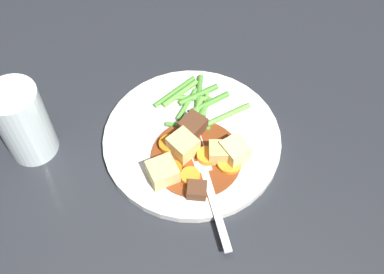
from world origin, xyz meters
TOP-DOWN VIEW (x-y plane):
  - ground_plane at (0.00, 0.00)m, footprint 3.00×3.00m
  - dinner_plate at (0.00, 0.00)m, footprint 0.25×0.25m
  - stew_sauce at (0.03, 0.01)m, footprint 0.13×0.13m
  - carrot_slice_0 at (0.06, -0.02)m, footprint 0.03×0.03m
  - carrot_slice_1 at (0.04, 0.06)m, footprint 0.05×0.05m
  - carrot_slice_2 at (0.02, -0.03)m, footprint 0.03×0.03m
  - carrot_slice_3 at (0.03, 0.02)m, footprint 0.04×0.04m
  - carrot_slice_4 at (0.07, 0.01)m, footprint 0.04×0.04m
  - potato_chunk_0 at (0.03, 0.04)m, footprint 0.03×0.04m
  - potato_chunk_1 at (0.07, -0.03)m, footprint 0.05×0.05m
  - potato_chunk_2 at (0.03, 0.06)m, footprint 0.05×0.05m
  - potato_chunk_3 at (0.03, -0.01)m, footprint 0.05×0.05m
  - meat_chunk_0 at (0.09, 0.02)m, footprint 0.02×0.03m
  - meat_chunk_1 at (-0.01, -0.00)m, footprint 0.04×0.04m
  - green_bean_0 at (-0.06, 0.01)m, footprint 0.05×0.01m
  - green_bean_1 at (-0.08, -0.04)m, footprint 0.07×0.06m
  - green_bean_2 at (-0.08, -0.00)m, footprint 0.06×0.01m
  - green_bean_3 at (-0.04, 0.05)m, footprint 0.05×0.06m
  - green_bean_4 at (-0.04, 0.00)m, footprint 0.06×0.02m
  - green_bean_5 at (-0.04, 0.01)m, footprint 0.06×0.03m
  - green_bean_6 at (-0.07, -0.00)m, footprint 0.05×0.06m
  - green_bean_7 at (-0.07, -0.01)m, footprint 0.01×0.05m
  - green_bean_8 at (-0.05, -0.01)m, footprint 0.06×0.03m
  - green_bean_9 at (-0.07, -0.03)m, footprint 0.06×0.05m
  - green_bean_10 at (-0.06, 0.02)m, footprint 0.05×0.06m
  - green_bean_11 at (-0.02, -0.01)m, footprint 0.01×0.06m
  - fork at (0.08, 0.03)m, footprint 0.17×0.08m
  - water_glass at (0.04, -0.22)m, footprint 0.07×0.07m

SIDE VIEW (x-z plane):
  - ground_plane at x=0.00m, z-range 0.00..0.00m
  - dinner_plate at x=0.00m, z-range 0.00..0.01m
  - stew_sauce at x=0.03m, z-range 0.01..0.02m
  - fork at x=0.08m, z-range 0.01..0.02m
  - green_bean_0 at x=-0.06m, z-range 0.01..0.02m
  - green_bean_8 at x=-0.05m, z-range 0.01..0.02m
  - green_bean_11 at x=-0.02m, z-range 0.01..0.02m
  - green_bean_1 at x=-0.08m, z-range 0.01..0.02m
  - green_bean_3 at x=-0.04m, z-range 0.01..0.02m
  - green_bean_7 at x=-0.07m, z-range 0.01..0.02m
  - green_bean_5 at x=-0.04m, z-range 0.01..0.02m
  - green_bean_2 at x=-0.08m, z-range 0.01..0.02m
  - green_bean_9 at x=-0.07m, z-range 0.01..0.02m
  - green_bean_10 at x=-0.06m, z-range 0.01..0.02m
  - green_bean_4 at x=-0.04m, z-range 0.01..0.02m
  - carrot_slice_0 at x=0.06m, z-range 0.01..0.02m
  - green_bean_6 at x=-0.07m, z-range 0.01..0.02m
  - carrot_slice_1 at x=0.04m, z-range 0.01..0.02m
  - carrot_slice_4 at x=0.07m, z-range 0.01..0.02m
  - carrot_slice_2 at x=0.02m, z-range 0.01..0.02m
  - carrot_slice_3 at x=0.03m, z-range 0.01..0.02m
  - meat_chunk_0 at x=0.09m, z-range 0.01..0.03m
  - meat_chunk_1 at x=-0.01m, z-range 0.01..0.04m
  - potato_chunk_0 at x=0.03m, z-range 0.01..0.04m
  - potato_chunk_1 at x=0.07m, z-range 0.01..0.04m
  - potato_chunk_2 at x=0.03m, z-range 0.01..0.04m
  - potato_chunk_3 at x=0.03m, z-range 0.01..0.04m
  - water_glass at x=0.04m, z-range 0.00..0.12m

